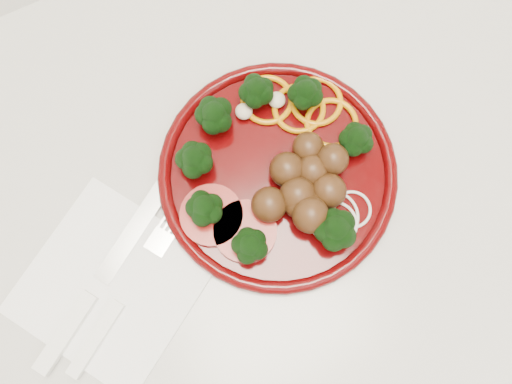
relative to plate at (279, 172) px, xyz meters
name	(u,v)px	position (x,y,z in m)	size (l,w,h in m)	color
counter	(256,245)	(-0.02, 0.01, -0.47)	(2.40, 0.60, 0.90)	white
plate	(279,172)	(0.00, 0.00, 0.00)	(0.25, 0.25, 0.05)	#3D0303
napkin	(112,284)	(-0.20, -0.03, -0.02)	(0.16, 0.16, 0.00)	white
knife	(88,300)	(-0.23, -0.03, -0.01)	(0.19, 0.13, 0.01)	silver
fork	(109,318)	(-0.21, -0.06, -0.01)	(0.17, 0.12, 0.01)	white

